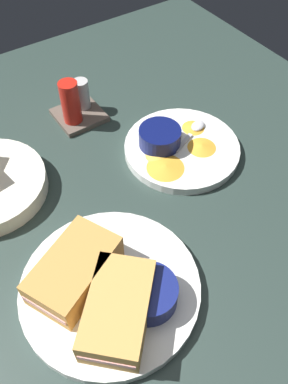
# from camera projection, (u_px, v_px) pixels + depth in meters

# --- Properties ---
(ground_plane) EXTENTS (1.10, 1.10, 0.03)m
(ground_plane) POSITION_uv_depth(u_px,v_px,m) (121.00, 213.00, 0.67)
(ground_plane) COLOR #283833
(plate_sandwich_main) EXTENTS (0.25, 0.25, 0.02)m
(plate_sandwich_main) POSITION_uv_depth(u_px,v_px,m) (110.00, 288.00, 0.56)
(plate_sandwich_main) COLOR white
(plate_sandwich_main) RESTS_ON ground_plane
(sandwich_half_near) EXTENTS (0.15, 0.13, 0.05)m
(sandwich_half_near) POSITION_uv_depth(u_px,v_px,m) (75.00, 270.00, 0.54)
(sandwich_half_near) COLOR #C68C42
(sandwich_half_near) RESTS_ON plate_sandwich_main
(sandwich_half_far) EXTENTS (0.14, 0.15, 0.05)m
(sandwich_half_far) POSITION_uv_depth(u_px,v_px,m) (118.00, 309.00, 0.50)
(sandwich_half_far) COLOR tan
(sandwich_half_far) RESTS_ON plate_sandwich_main
(ramekin_dark_sauce) EXTENTS (0.08, 0.08, 0.03)m
(ramekin_dark_sauce) POSITION_uv_depth(u_px,v_px,m) (148.00, 293.00, 0.52)
(ramekin_dark_sauce) COLOR navy
(ramekin_dark_sauce) RESTS_ON plate_sandwich_main
(spoon_by_dark_ramekin) EXTENTS (0.08, 0.08, 0.01)m
(spoon_by_dark_ramekin) POSITION_uv_depth(u_px,v_px,m) (105.00, 290.00, 0.54)
(spoon_by_dark_ramekin) COLOR silver
(spoon_by_dark_ramekin) RESTS_ON plate_sandwich_main
(plate_chips_companion) EXTENTS (0.21, 0.21, 0.02)m
(plate_chips_companion) POSITION_uv_depth(u_px,v_px,m) (182.00, 148.00, 0.73)
(plate_chips_companion) COLOR white
(plate_chips_companion) RESTS_ON ground_plane
(ramekin_light_gravy) EXTENTS (0.08, 0.08, 0.03)m
(ramekin_light_gravy) POSITION_uv_depth(u_px,v_px,m) (160.00, 136.00, 0.72)
(ramekin_light_gravy) COLOR #0C144C
(ramekin_light_gravy) RESTS_ON plate_chips_companion
(spoon_by_gravy_ramekin) EXTENTS (0.10, 0.05, 0.01)m
(spoon_by_gravy_ramekin) POSITION_uv_depth(u_px,v_px,m) (194.00, 130.00, 0.75)
(spoon_by_gravy_ramekin) COLOR silver
(spoon_by_gravy_ramekin) RESTS_ON plate_chips_companion
(plantain_chip_scatter) EXTENTS (0.17, 0.12, 0.01)m
(plantain_chip_scatter) POSITION_uv_depth(u_px,v_px,m) (178.00, 152.00, 0.71)
(plantain_chip_scatter) COLOR gold
(plantain_chip_scatter) RESTS_ON plate_chips_companion
(condiment_caddy) EXTENTS (0.09, 0.09, 0.10)m
(condiment_caddy) POSITION_uv_depth(u_px,v_px,m) (76.00, 105.00, 0.77)
(condiment_caddy) COLOR brown
(condiment_caddy) RESTS_ON ground_plane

